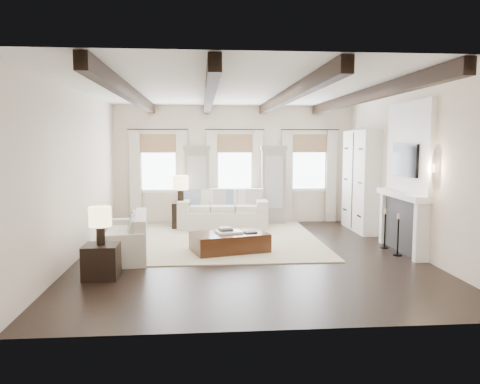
{
  "coord_description": "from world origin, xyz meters",
  "views": [
    {
      "loc": [
        -0.91,
        -8.98,
        2.19
      ],
      "look_at": [
        -0.09,
        0.88,
        1.15
      ],
      "focal_mm": 35.0,
      "sensor_mm": 36.0,
      "label": 1
    }
  ],
  "objects": [
    {
      "name": "lamp_front",
      "position": [
        -2.54,
        -1.39,
        0.97
      ],
      "size": [
        0.36,
        0.36,
        0.62
      ],
      "color": "black",
      "rests_on": "side_table_front"
    },
    {
      "name": "candlestick_near",
      "position": [
        2.9,
        -0.31,
        0.34
      ],
      "size": [
        0.17,
        0.17,
        0.83
      ],
      "color": "black",
      "rests_on": "ground"
    },
    {
      "name": "tray",
      "position": [
        -0.36,
        0.29,
        0.4
      ],
      "size": [
        0.58,
        0.5,
        0.04
      ],
      "primitive_type": "cube",
      "rotation": [
        0.0,
        0.0,
        0.26
      ],
      "color": "white",
      "rests_on": "ottoman"
    },
    {
      "name": "side_table_front",
      "position": [
        -2.54,
        -1.39,
        0.28
      ],
      "size": [
        0.55,
        0.55,
        0.55
      ],
      "primitive_type": "cube",
      "color": "black",
      "rests_on": "ground"
    },
    {
      "name": "area_rug",
      "position": [
        -0.36,
        1.46,
        0.01
      ],
      "size": [
        4.17,
        4.5,
        0.02
      ],
      "primitive_type": "cube",
      "color": "#BEB695",
      "rests_on": "ground"
    },
    {
      "name": "sofa_back",
      "position": [
        -0.35,
        3.11,
        0.4
      ],
      "size": [
        2.35,
        1.18,
        0.98
      ],
      "color": "silver",
      "rests_on": "ground"
    },
    {
      "name": "candlestick_far",
      "position": [
        2.9,
        0.35,
        0.34
      ],
      "size": [
        0.17,
        0.17,
        0.83
      ],
      "color": "black",
      "rests_on": "ground"
    },
    {
      "name": "lamp_back",
      "position": [
        -1.44,
        2.99,
        1.14
      ],
      "size": [
        0.4,
        0.4,
        0.69
      ],
      "color": "black",
      "rests_on": "side_table_back"
    },
    {
      "name": "book_upper",
      "position": [
        -0.44,
        0.33,
        0.48
      ],
      "size": [
        0.26,
        0.22,
        0.03
      ],
      "primitive_type": "cube",
      "rotation": [
        0.0,
        0.0,
        0.26
      ],
      "color": "beige",
      "rests_on": "book_lower"
    },
    {
      "name": "ground",
      "position": [
        0.0,
        0.0,
        0.0
      ],
      "size": [
        7.5,
        7.5,
        0.0
      ],
      "primitive_type": "plane",
      "color": "black",
      "rests_on": "ground"
    },
    {
      "name": "book_loose",
      "position": [
        0.06,
        0.26,
        0.4
      ],
      "size": [
        0.28,
        0.24,
        0.03
      ],
      "primitive_type": "cube",
      "rotation": [
        0.0,
        0.0,
        0.26
      ],
      "color": "#262628",
      "rests_on": "ottoman"
    },
    {
      "name": "room_shell",
      "position": [
        0.75,
        0.9,
        1.89
      ],
      "size": [
        6.54,
        7.54,
        3.22
      ],
      "color": "beige",
      "rests_on": "ground"
    },
    {
      "name": "book_lower",
      "position": [
        -0.42,
        0.3,
        0.44
      ],
      "size": [
        0.3,
        0.26,
        0.04
      ],
      "primitive_type": "cube",
      "rotation": [
        0.0,
        0.0,
        0.26
      ],
      "color": "#262628",
      "rests_on": "tray"
    },
    {
      "name": "sofa_left",
      "position": [
        -2.35,
        0.06,
        0.34
      ],
      "size": [
        1.07,
        2.0,
        0.82
      ],
      "color": "silver",
      "rests_on": "ground"
    },
    {
      "name": "side_table_back",
      "position": [
        -1.44,
        2.99,
        0.33
      ],
      "size": [
        0.44,
        0.44,
        0.67
      ],
      "primitive_type": "cube",
      "color": "black",
      "rests_on": "ground"
    },
    {
      "name": "ottoman",
      "position": [
        -0.36,
        0.3,
        0.19
      ],
      "size": [
        1.65,
        1.26,
        0.38
      ],
      "primitive_type": "cube",
      "rotation": [
        0.0,
        0.0,
        0.26
      ],
      "color": "black",
      "rests_on": "ground"
    }
  ]
}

